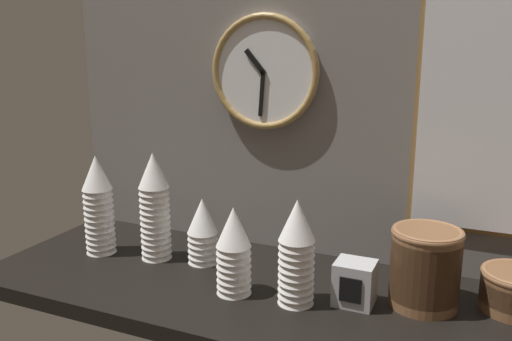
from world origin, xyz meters
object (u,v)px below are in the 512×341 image
Objects in this scene: cup_stack_center at (234,251)px; cup_stack_far_left at (98,205)px; cup_stack_left at (155,206)px; cup_stack_center_right at (296,252)px; bowl_stack_right at (425,266)px; wall_clock at (264,72)px; cup_stack_center_left at (203,231)px; menu_board at (510,112)px; napkin_dispenser at (355,283)px.

cup_stack_center is 47.36cm from cup_stack_far_left.
cup_stack_left is 1.20× the size of cup_stack_center_right.
cup_stack_far_left is at bearing -177.22° from bowl_stack_right.
wall_clock is at bearing 158.84° from bowl_stack_right.
cup_stack_left reaches higher than cup_stack_center.
cup_stack_center_right is 52.81cm from wall_clock.
cup_stack_center is at bearing -9.47° from cup_stack_far_left.
cup_stack_center is at bearing -20.00° from cup_stack_left.
menu_board is (73.20, 18.21, 34.16)cm from cup_stack_center_left.
cup_stack_left is at bearing -166.52° from menu_board.
bowl_stack_right is 0.30× the size of menu_board.
cup_stack_far_left is 75.17cm from napkin_dispenser.
wall_clock is at bearing 99.79° from cup_stack_center.
cup_stack_center reaches higher than bowl_stack_right.
cup_stack_center is 1.19× the size of cup_stack_center_left.
cup_stack_left is at bearing -178.93° from bowl_stack_right.
bowl_stack_right is at bearing 15.83° from cup_stack_center.
cup_stack_left is 93.54cm from menu_board.
cup_stack_center is 0.68× the size of wall_clock.
wall_clock reaches higher than cup_stack_center_right.
menu_board is at bearing 13.48° from cup_stack_left.
cup_stack_center_left is 1.78× the size of napkin_dispenser.
cup_stack_center_left is at bearing 158.88° from cup_stack_center_right.
cup_stack_center is 20.91cm from cup_stack_center_left.
bowl_stack_right is (72.21, 1.34, -5.51)cm from cup_stack_left.
cup_stack_left is 15.01cm from cup_stack_center_left.
cup_stack_center_left is 58.69cm from bowl_stack_right.
cup_stack_left is 0.95× the size of wall_clock.
cup_stack_center_right reaches higher than napkin_dispenser.
bowl_stack_right is (42.66, 12.10, -1.24)cm from cup_stack_center.
cup_stack_far_left is (-17.05, -2.98, -0.85)cm from cup_stack_left.
cup_stack_center_right is 62.40cm from cup_stack_far_left.
napkin_dispenser is (-14.67, -5.84, -4.48)cm from bowl_stack_right.
cup_stack_left is 1.65× the size of cup_stack_center_left.
cup_stack_center is 1.17× the size of bowl_stack_right.
menu_board is 54.30cm from napkin_dispenser.
cup_stack_center_right reaches higher than bowl_stack_right.
cup_stack_left is 1.06× the size of cup_stack_far_left.
wall_clock is at bearing 143.75° from napkin_dispenser.
menu_board reaches higher than cup_stack_center_right.
menu_board is (14.52, 19.45, 33.69)cm from bowl_stack_right.
cup_stack_far_left is at bearing 170.53° from cup_stack_center.
bowl_stack_right is 66.12cm from wall_clock.
napkin_dispenser is at bearing -1.16° from cup_stack_far_left.
cup_stack_left is at bearing 9.93° from cup_stack_far_left.
cup_stack_center_right is 29.48cm from bowl_stack_right.
cup_stack_center is 15.57cm from cup_stack_center_right.
cup_stack_center_left is 31.50cm from cup_stack_far_left.
cup_stack_center_right is at bearing -158.17° from bowl_stack_right.
bowl_stack_right is at bearing -21.16° from wall_clock.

